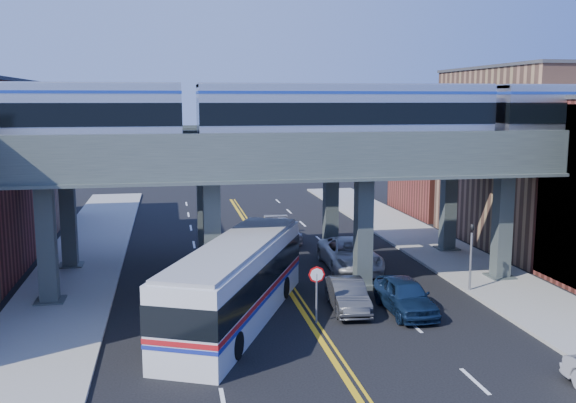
% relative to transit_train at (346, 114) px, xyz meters
% --- Properties ---
extents(ground, '(120.00, 120.00, 0.00)m').
position_rel_transit_train_xyz_m(ground, '(-2.95, -8.00, -9.25)').
color(ground, black).
rests_on(ground, ground).
extents(sidewalk_west, '(5.00, 70.00, 0.16)m').
position_rel_transit_train_xyz_m(sidewalk_west, '(-14.45, 2.00, -9.17)').
color(sidewalk_west, gray).
rests_on(sidewalk_west, ground).
extents(sidewalk_east, '(5.00, 70.00, 0.16)m').
position_rel_transit_train_xyz_m(sidewalk_east, '(8.55, 2.00, -9.17)').
color(sidewalk_east, gray).
rests_on(sidewalk_east, ground).
extents(building_west_c, '(8.00, 10.00, 8.00)m').
position_rel_transit_train_xyz_m(building_west_c, '(-21.45, 21.00, -5.25)').
color(building_west_c, brown).
rests_on(building_west_c, ground).
extents(building_east_b, '(8.00, 14.00, 12.00)m').
position_rel_transit_train_xyz_m(building_east_b, '(15.55, 8.00, -3.25)').
color(building_east_b, brown).
rests_on(building_east_b, ground).
extents(building_east_c, '(8.00, 10.00, 9.00)m').
position_rel_transit_train_xyz_m(building_east_c, '(15.55, 21.00, -4.75)').
color(building_east_c, brown).
rests_on(building_east_c, ground).
extents(elevated_viaduct_near, '(52.00, 3.60, 7.40)m').
position_rel_transit_train_xyz_m(elevated_viaduct_near, '(-2.95, 0.00, -2.78)').
color(elevated_viaduct_near, '#404B49').
rests_on(elevated_viaduct_near, ground).
extents(elevated_viaduct_far, '(52.00, 3.60, 7.40)m').
position_rel_transit_train_xyz_m(elevated_viaduct_far, '(-2.95, 7.00, -2.78)').
color(elevated_viaduct_far, '#404B49').
rests_on(elevated_viaduct_far, ground).
extents(transit_train, '(46.82, 2.93, 3.42)m').
position_rel_transit_train_xyz_m(transit_train, '(0.00, 0.00, 0.00)').
color(transit_train, black).
rests_on(transit_train, elevated_viaduct_near).
extents(stop_sign, '(0.76, 0.09, 2.63)m').
position_rel_transit_train_xyz_m(stop_sign, '(-2.65, -5.00, -7.49)').
color(stop_sign, slate).
rests_on(stop_sign, ground).
extents(traffic_signal, '(0.15, 0.18, 4.10)m').
position_rel_transit_train_xyz_m(traffic_signal, '(6.25, -2.00, -6.95)').
color(traffic_signal, slate).
rests_on(traffic_signal, ground).
extents(transit_bus, '(8.06, 13.38, 3.43)m').
position_rel_transit_train_xyz_m(transit_bus, '(-6.15, -4.01, -7.49)').
color(transit_bus, silver).
rests_on(transit_bus, ground).
extents(car_lane_a, '(1.96, 4.85, 1.65)m').
position_rel_transit_train_xyz_m(car_lane_a, '(1.81, -4.35, -8.43)').
color(car_lane_a, '#0F203A').
rests_on(car_lane_a, ground).
extents(car_lane_b, '(1.92, 4.56, 1.47)m').
position_rel_transit_train_xyz_m(car_lane_b, '(-0.76, -3.48, -8.52)').
color(car_lane_b, '#2F3032').
rests_on(car_lane_b, ground).
extents(car_lane_c, '(3.20, 6.49, 1.77)m').
position_rel_transit_train_xyz_m(car_lane_c, '(1.44, 3.78, -8.37)').
color(car_lane_c, '#BABABC').
rests_on(car_lane_c, ground).
extents(car_lane_d, '(2.24, 5.14, 1.47)m').
position_rel_transit_train_xyz_m(car_lane_d, '(-1.15, 12.27, -8.51)').
color(car_lane_d, '#BCBDC1').
rests_on(car_lane_d, ground).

